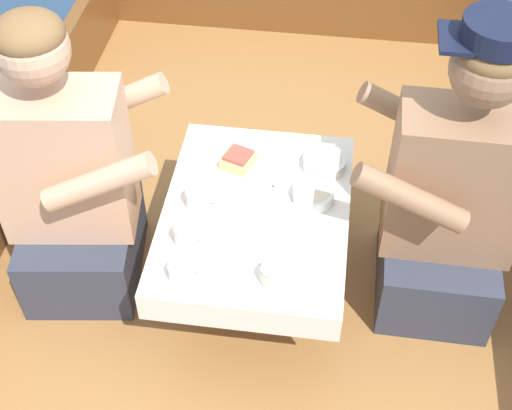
# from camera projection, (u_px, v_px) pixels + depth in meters

# --- Properties ---
(ground_plane) EXTENTS (60.00, 60.00, 0.00)m
(ground_plane) POSITION_uv_depth(u_px,v_px,m) (257.00, 326.00, 2.68)
(ground_plane) COLOR navy
(boat_deck) EXTENTS (1.98, 3.28, 0.27)m
(boat_deck) POSITION_uv_depth(u_px,v_px,m) (257.00, 305.00, 2.59)
(boat_deck) COLOR #9E6B38
(boat_deck) RESTS_ON ground_plane
(cockpit_table) EXTENTS (0.57, 0.75, 0.38)m
(cockpit_table) POSITION_uv_depth(u_px,v_px,m) (256.00, 219.00, 2.23)
(cockpit_table) COLOR #B2B2B7
(cockpit_table) RESTS_ON boat_deck
(person_port) EXTENTS (0.56, 0.50, 1.02)m
(person_port) POSITION_uv_depth(u_px,v_px,m) (70.00, 186.00, 2.23)
(person_port) COLOR #333847
(person_port) RESTS_ON boat_deck
(person_starboard) EXTENTS (0.52, 0.44, 1.06)m
(person_starboard) POSITION_uv_depth(u_px,v_px,m) (451.00, 200.00, 2.16)
(person_starboard) COLOR #333847
(person_starboard) RESTS_ON boat_deck
(plate_sandwich) EXTENTS (0.21, 0.21, 0.01)m
(plate_sandwich) POSITION_uv_depth(u_px,v_px,m) (238.00, 166.00, 2.33)
(plate_sandwich) COLOR white
(plate_sandwich) RESTS_ON cockpit_table
(plate_bread) EXTENTS (0.20, 0.20, 0.01)m
(plate_bread) POSITION_uv_depth(u_px,v_px,m) (269.00, 238.00, 2.11)
(plate_bread) COLOR white
(plate_bread) RESTS_ON cockpit_table
(sandwich) EXTENTS (0.12, 0.12, 0.05)m
(sandwich) POSITION_uv_depth(u_px,v_px,m) (238.00, 160.00, 2.31)
(sandwich) COLOR tan
(sandwich) RESTS_ON plate_sandwich
(bowl_port_near) EXTENTS (0.14, 0.14, 0.04)m
(bowl_port_near) POSITION_uv_depth(u_px,v_px,m) (325.00, 162.00, 2.32)
(bowl_port_near) COLOR white
(bowl_port_near) RESTS_ON cockpit_table
(bowl_starboard_near) EXTENTS (0.13, 0.13, 0.04)m
(bowl_starboard_near) POSITION_uv_depth(u_px,v_px,m) (314.00, 194.00, 2.21)
(bowl_starboard_near) COLOR white
(bowl_starboard_near) RESTS_ON cockpit_table
(coffee_cup_port) EXTENTS (0.10, 0.07, 0.07)m
(coffee_cup_port) POSITION_uv_depth(u_px,v_px,m) (186.00, 235.00, 2.08)
(coffee_cup_port) COLOR white
(coffee_cup_port) RESTS_ON cockpit_table
(coffee_cup_starboard) EXTENTS (0.11, 0.08, 0.06)m
(coffee_cup_starboard) POSITION_uv_depth(u_px,v_px,m) (199.00, 197.00, 2.19)
(coffee_cup_starboard) COLOR white
(coffee_cup_starboard) RESTS_ON cockpit_table
(coffee_cup_center) EXTENTS (0.10, 0.07, 0.06)m
(coffee_cup_center) POSITION_uv_depth(u_px,v_px,m) (181.00, 272.00, 1.99)
(coffee_cup_center) COLOR white
(coffee_cup_center) RESTS_ON cockpit_table
(tin_can) EXTENTS (0.07, 0.07, 0.05)m
(tin_can) POSITION_uv_depth(u_px,v_px,m) (272.00, 274.00, 1.99)
(tin_can) COLOR silver
(tin_can) RESTS_ON cockpit_table
(utensil_spoon_starboard) EXTENTS (0.08, 0.16, 0.01)m
(utensil_spoon_starboard) POSITION_uv_depth(u_px,v_px,m) (274.00, 192.00, 2.25)
(utensil_spoon_starboard) COLOR silver
(utensil_spoon_starboard) RESTS_ON cockpit_table
(utensil_knife_starboard) EXTENTS (0.13, 0.12, 0.00)m
(utensil_knife_starboard) POSITION_uv_depth(u_px,v_px,m) (274.00, 186.00, 2.27)
(utensil_knife_starboard) COLOR silver
(utensil_knife_starboard) RESTS_ON cockpit_table
(utensil_spoon_port) EXTENTS (0.04, 0.17, 0.01)m
(utensil_spoon_port) POSITION_uv_depth(u_px,v_px,m) (230.00, 206.00, 2.21)
(utensil_spoon_port) COLOR silver
(utensil_spoon_port) RESTS_ON cockpit_table
(utensil_knife_port) EXTENTS (0.12, 0.14, 0.00)m
(utensil_knife_port) POSITION_uv_depth(u_px,v_px,m) (317.00, 283.00, 2.00)
(utensil_knife_port) COLOR silver
(utensil_knife_port) RESTS_ON cockpit_table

